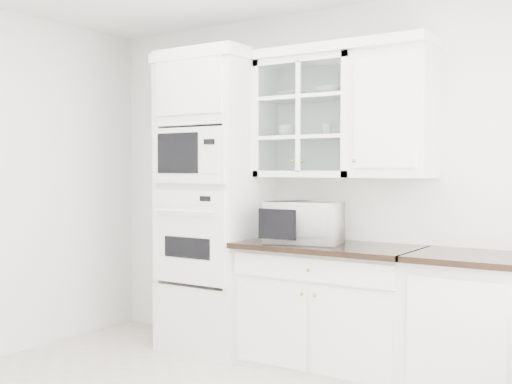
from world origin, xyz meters
The scene contains 12 objects.
room_shell centered at (0.00, 0.43, 1.78)m, with size 4.00×3.50×2.70m.
oven_column centered at (-0.75, 1.42, 1.20)m, with size 0.76×0.68×2.40m.
base_cabinet_run centered at (0.28, 1.45, 0.46)m, with size 1.32×0.67×0.92m.
extra_base_cabinet centered at (1.28, 1.45, 0.46)m, with size 0.72×0.67×0.92m.
upper_cabinet_glass centered at (0.03, 1.58, 1.85)m, with size 0.80×0.33×0.90m.
upper_cabinet_solid centered at (0.71, 1.58, 1.85)m, with size 0.55×0.33×0.90m, color white.
crown_molding centered at (-0.07, 1.56, 2.33)m, with size 2.14×0.38×0.07m, color white.
countertop_microwave centered at (0.10, 1.40, 1.07)m, with size 0.53×0.44×0.31m, color white.
bowl_a centered at (-0.14, 1.60, 2.03)m, with size 0.20×0.20×0.05m, color white.
bowl_b centered at (0.20, 1.57, 2.04)m, with size 0.19×0.19×0.06m, color white.
cup_a centered at (-0.17, 1.58, 1.76)m, with size 0.12×0.12×0.09m, color white.
cup_b centered at (0.18, 1.58, 1.75)m, with size 0.09×0.09×0.09m, color white.
Camera 1 is at (2.39, -2.71, 1.46)m, focal length 45.00 mm.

